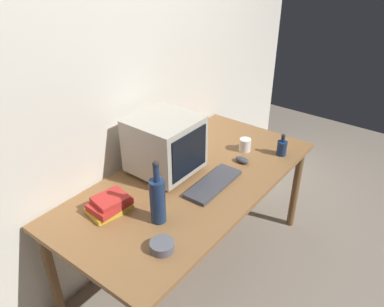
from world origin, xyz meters
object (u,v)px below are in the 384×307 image
Objects in this scene: crt_monitor at (165,145)px; computer_mouse at (242,160)px; keyboard at (213,184)px; bottle_tall at (158,199)px; mug at (245,145)px; book_stack at (110,204)px; bottle_short at (282,147)px; cd_spindle at (162,246)px.

computer_mouse is at bearing -40.13° from crt_monitor.
keyboard is 0.46m from bottle_tall.
mug is (0.49, 0.07, 0.03)m from keyboard.
crt_monitor is 3.25× the size of mug.
book_stack is 2.05× the size of mug.
bottle_short reaches higher than cd_spindle.
cd_spindle is at bearing -96.89° from book_stack.
cd_spindle is (-0.54, -0.44, -0.17)m from crt_monitor.
computer_mouse is 0.17m from mug.
cd_spindle reaches higher than keyboard.
crt_monitor is at bearing 142.50° from bottle_short.
book_stack reaches higher than keyboard.
mug is (0.54, -0.26, -0.15)m from crt_monitor.
cd_spindle is (-1.18, 0.05, -0.04)m from bottle_short.
bottle_short reaches higher than book_stack.
keyboard is at bearing 164.47° from bottle_short.
bottle_tall is at bearing 172.72° from keyboard.
bottle_short is 0.64× the size of book_stack.
book_stack is (-0.10, 0.26, -0.09)m from bottle_tall.
bottle_short is 1.32× the size of mug.
bottle_short is (0.25, -0.16, 0.04)m from computer_mouse.
computer_mouse is 0.83× the size of cd_spindle.
book_stack is at bearing 149.23° from keyboard.
mug is at bearing 30.02° from computer_mouse.
computer_mouse is 0.93m from book_stack.
computer_mouse is at bearing -156.41° from mug.
computer_mouse is at bearing 6.71° from cd_spindle.
bottle_short is at bearing -16.53° from keyboard.
bottle_tall is at bearing -143.94° from crt_monitor.
computer_mouse is 0.63× the size of bottle_short.
keyboard is 2.65× the size of bottle_short.
crt_monitor is 2.46× the size of bottle_short.
crt_monitor is at bearing 36.06° from bottle_tall.
bottle_short is 1.18m from cd_spindle.
book_stack is (-0.54, 0.31, 0.03)m from keyboard.
crt_monitor is 1.58× the size of book_stack.
book_stack is 1.06m from mug.
mug is at bearing 1.05° from bottle_tall.
bottle_tall is at bearing 168.38° from bottle_short.
computer_mouse is 0.93m from cd_spindle.
book_stack reaches higher than cd_spindle.
bottle_short is at bearing -26.57° from computer_mouse.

